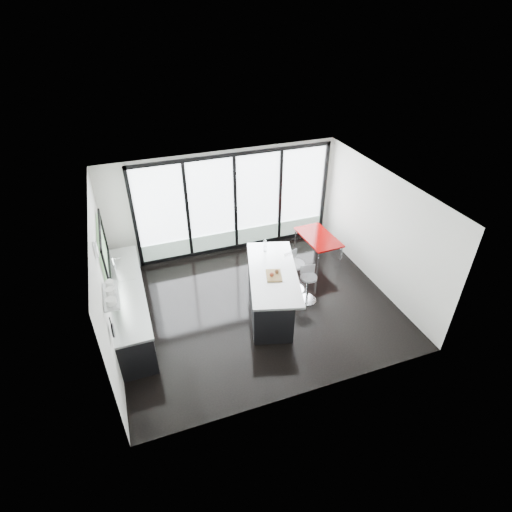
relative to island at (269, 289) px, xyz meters
name	(u,v)px	position (x,y,z in m)	size (l,w,h in m)	color
floor	(256,306)	(-0.26, 0.11, -0.50)	(6.00, 5.00, 0.00)	black
ceiling	(256,193)	(-0.26, 0.11, 2.30)	(6.00, 5.00, 0.00)	white
wall_back	(234,207)	(0.01, 2.58, 0.77)	(6.00, 0.09, 2.80)	silver
wall_front	(310,336)	(-0.26, -2.39, 0.90)	(6.00, 0.00, 2.80)	silver
wall_left	(104,269)	(-3.23, 0.39, 1.07)	(0.26, 5.00, 2.80)	silver
wall_right	(380,230)	(2.74, 0.11, 0.90)	(0.00, 5.00, 2.80)	silver
counter_cabinets	(130,305)	(-2.93, 0.51, -0.03)	(0.69, 3.24, 1.36)	black
island	(269,289)	(0.00, 0.00, 0.00)	(1.62, 2.57, 1.27)	black
bar_stool_near	(308,289)	(0.90, -0.10, -0.15)	(0.43, 0.43, 0.69)	silver
bar_stool_far	(294,277)	(0.78, 0.36, -0.11)	(0.49, 0.49, 0.78)	silver
red_table	(317,248)	(1.88, 1.35, -0.14)	(0.76, 1.33, 0.71)	#7E0505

